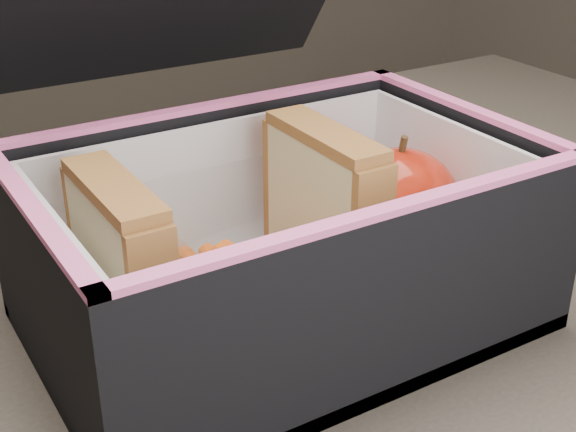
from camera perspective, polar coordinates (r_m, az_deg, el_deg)
lunch_bag at (r=0.47m, az=-0.74°, el=-0.77°), size 0.29×0.30×0.26m
plastic_tub at (r=0.46m, az=-4.12°, el=-3.59°), size 0.17×0.12×0.07m
sandwich_left at (r=0.43m, az=-11.76°, el=-3.72°), size 0.02×0.09×0.10m
sandwich_right at (r=0.48m, az=2.58°, el=0.36°), size 0.03×0.09×0.10m
carrot_sticks at (r=0.47m, az=-3.18°, el=-4.79°), size 0.04×0.13×0.03m
paper_napkin at (r=0.54m, az=7.15°, el=-2.81°), size 0.09×0.09×0.01m
red_apple at (r=0.52m, az=7.91°, el=0.95°), size 0.08×0.08×0.08m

